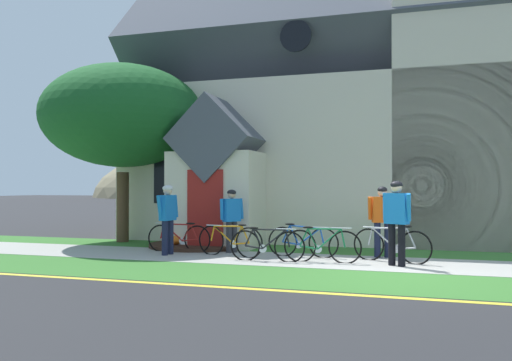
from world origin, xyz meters
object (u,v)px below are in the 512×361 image
object	(u,v)px
bicycle_orange	(267,245)
bicycle_white	(392,245)
cyclist_in_blue_jersey	(232,216)
bicycle_black	(302,241)
bicycle_green	(230,240)
bicycle_red	(322,245)
cyclist_in_orange_jersey	(382,216)
church_sign	(205,205)
bicycle_yellow	(179,238)
cyclist_in_red_jersey	(168,214)
cyclist_in_white_jersey	(397,215)
yard_deciduous_tree	(123,117)

from	to	relation	value
bicycle_orange	bicycle_white	size ratio (longest dim) A/B	1.00
cyclist_in_blue_jersey	bicycle_black	bearing A→B (deg)	-8.23
bicycle_green	bicycle_red	world-z (taller)	bicycle_red
bicycle_orange	bicycle_white	xyz separation A→B (m)	(2.65, 0.70, 0.02)
bicycle_red	cyclist_in_blue_jersey	distance (m)	2.72
cyclist_in_orange_jersey	church_sign	bearing A→B (deg)	166.38
bicycle_yellow	cyclist_in_blue_jersey	bearing A→B (deg)	11.39
cyclist_in_red_jersey	bicycle_black	bearing A→B (deg)	10.95
cyclist_in_white_jersey	cyclist_in_orange_jersey	bearing A→B (deg)	106.41
church_sign	bicycle_black	xyz separation A→B (m)	(3.14, -1.64, -0.77)
church_sign	bicycle_white	xyz separation A→B (m)	(5.19, -1.88, -0.76)
bicycle_yellow	cyclist_in_white_jersey	world-z (taller)	cyclist_in_white_jersey
bicycle_green	church_sign	bearing A→B (deg)	126.17
bicycle_red	yard_deciduous_tree	world-z (taller)	yard_deciduous_tree
cyclist_in_blue_jersey	cyclist_in_orange_jersey	xyz separation A→B (m)	(3.67, 0.17, 0.06)
bicycle_white	cyclist_in_blue_jersey	size ratio (longest dim) A/B	1.09
church_sign	bicycle_yellow	world-z (taller)	church_sign
bicycle_black	bicycle_red	world-z (taller)	bicycle_black
bicycle_red	bicycle_orange	bearing A→B (deg)	-170.93
bicycle_yellow	cyclist_in_blue_jersey	size ratio (longest dim) A/B	1.07
bicycle_orange	cyclist_in_orange_jersey	bearing A→B (deg)	29.98
church_sign	bicycle_red	xyz separation A→B (m)	(3.74, -2.39, -0.77)
bicycle_red	cyclist_in_white_jersey	xyz separation A→B (m)	(1.58, -0.08, 0.68)
bicycle_orange	cyclist_in_white_jersey	size ratio (longest dim) A/B	0.96
cyclist_in_orange_jersey	cyclist_in_white_jersey	size ratio (longest dim) A/B	0.93
bicycle_white	cyclist_in_red_jersey	xyz separation A→B (m)	(-5.23, -0.37, 0.61)
bicycle_yellow	yard_deciduous_tree	bearing A→B (deg)	147.03
bicycle_yellow	bicycle_red	bearing A→B (deg)	-11.41
cyclist_in_orange_jersey	cyclist_in_white_jersey	distance (m)	1.33
cyclist_in_red_jersey	cyclist_in_orange_jersey	world-z (taller)	cyclist_in_red_jersey
cyclist_in_red_jersey	cyclist_in_white_jersey	size ratio (longest dim) A/B	0.95
cyclist_in_blue_jersey	cyclist_in_white_jersey	bearing A→B (deg)	-15.34
bicycle_black	bicycle_red	distance (m)	0.96
cyclist_in_white_jersey	cyclist_in_red_jersey	bearing A→B (deg)	177.62
yard_deciduous_tree	bicycle_black	bearing A→B (deg)	-16.59
cyclist_in_red_jersey	bicycle_green	bearing A→B (deg)	8.71
bicycle_green	cyclist_in_red_jersey	xyz separation A→B (m)	(-1.52, -0.23, 0.62)
cyclist_in_orange_jersey	cyclist_in_white_jersey	world-z (taller)	cyclist_in_white_jersey
church_sign	cyclist_in_blue_jersey	size ratio (longest dim) A/B	1.18
bicycle_black	bicycle_yellow	xyz separation A→B (m)	(-3.18, 0.01, -0.01)
yard_deciduous_tree	bicycle_white	bearing A→B (deg)	-14.15
yard_deciduous_tree	bicycle_yellow	bearing A→B (deg)	-32.97
bicycle_black	cyclist_in_orange_jersey	distance (m)	1.95
bicycle_red	cyclist_in_red_jersey	size ratio (longest dim) A/B	1.01
bicycle_green	cyclist_in_red_jersey	distance (m)	1.65
bicycle_black	bicycle_red	bearing A→B (deg)	-51.77
church_sign	bicycle_green	bearing A→B (deg)	-53.83
cyclist_in_red_jersey	yard_deciduous_tree	xyz separation A→B (m)	(-2.68, 2.36, 2.76)
bicycle_orange	bicycle_red	distance (m)	1.21
bicycle_white	cyclist_in_orange_jersey	xyz separation A→B (m)	(-0.25, 0.68, 0.59)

